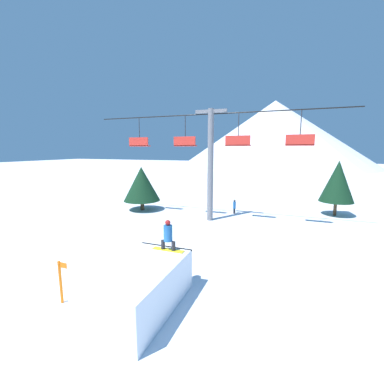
{
  "coord_description": "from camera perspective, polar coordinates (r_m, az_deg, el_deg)",
  "views": [
    {
      "loc": [
        5.42,
        -6.89,
        5.55
      ],
      "look_at": [
        0.81,
        5.22,
        3.38
      ],
      "focal_mm": 24.0,
      "sensor_mm": 36.0,
      "label": 1
    }
  ],
  "objects": [
    {
      "name": "snowboarder",
      "position": [
        10.28,
        -5.35,
        -9.63
      ],
      "size": [
        1.31,
        0.35,
        1.24
      ],
      "color": "yellow",
      "rests_on": "snow_ramp"
    },
    {
      "name": "pine_tree_near",
      "position": [
        23.86,
        -11.13,
        1.79
      ],
      "size": [
        3.31,
        3.31,
        3.99
      ],
      "color": "#4C3823",
      "rests_on": "ground_plane"
    },
    {
      "name": "snow_ramp",
      "position": [
        9.7,
        -11.33,
        -20.09
      ],
      "size": [
        2.29,
        4.06,
        1.58
      ],
      "color": "white",
      "rests_on": "ground_plane"
    },
    {
      "name": "trail_marker",
      "position": [
        10.88,
        -27.14,
        -17.16
      ],
      "size": [
        0.41,
        0.1,
        1.61
      ],
      "color": "orange",
      "rests_on": "ground_plane"
    },
    {
      "name": "pine_tree_far",
      "position": [
        24.51,
        29.63,
        2.06
      ],
      "size": [
        2.7,
        2.7,
        4.64
      ],
      "color": "#4C3823",
      "rests_on": "ground_plane"
    },
    {
      "name": "ground_plane",
      "position": [
        10.38,
        -15.9,
        -23.25
      ],
      "size": [
        220.0,
        220.0,
        0.0
      ],
      "primitive_type": "plane",
      "color": "white"
    },
    {
      "name": "chairlift",
      "position": [
        19.73,
        4.12,
        8.19
      ],
      "size": [
        19.5,
        0.45,
        8.52
      ],
      "color": "slate",
      "rests_on": "ground_plane"
    },
    {
      "name": "mountain_ridge",
      "position": [
        89.93,
        17.78,
        12.19
      ],
      "size": [
        60.99,
        60.99,
        20.93
      ],
      "color": "silver",
      "rests_on": "ground_plane"
    },
    {
      "name": "distant_skier",
      "position": [
        22.61,
        9.4,
        -3.11
      ],
      "size": [
        0.24,
        0.24,
        1.23
      ],
      "color": "black",
      "rests_on": "ground_plane"
    }
  ]
}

